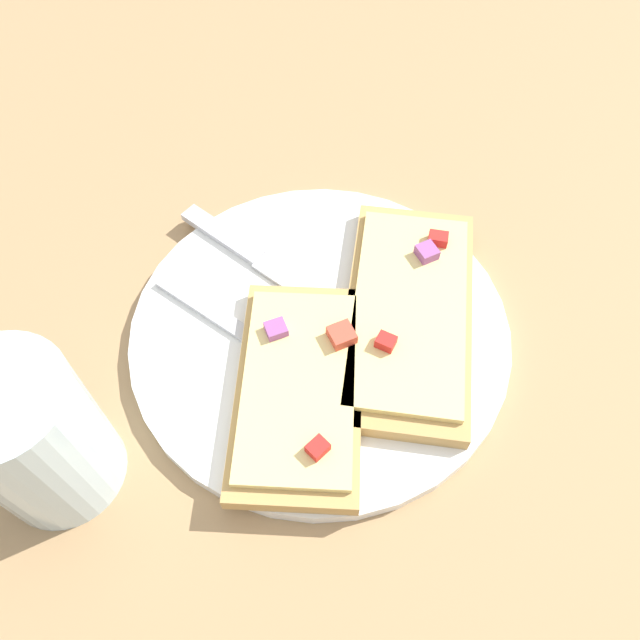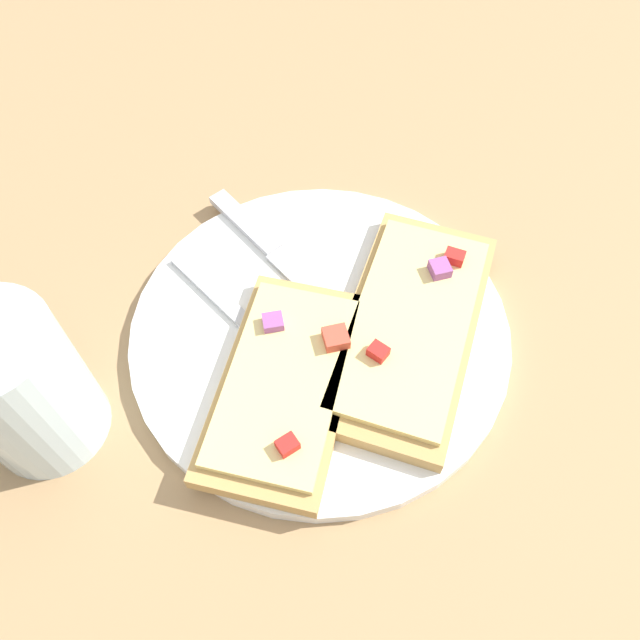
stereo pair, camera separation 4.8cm
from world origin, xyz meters
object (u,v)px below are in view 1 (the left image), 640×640
at_px(plate, 320,331).
at_px(drinking_glass, 35,438).
at_px(pizza_slice_main, 409,312).
at_px(knife, 267,265).
at_px(pizza_slice_corner, 299,387).
at_px(fork, 274,353).

relative_size(plate, drinking_glass, 2.47).
xyz_separation_m(plate, pizza_slice_main, (0.06, 0.04, 0.02)).
bearing_deg(knife, plate, -14.90).
distance_m(pizza_slice_main, pizza_slice_corner, 0.11).
bearing_deg(pizza_slice_corner, drinking_glass, 111.34).
xyz_separation_m(plate, drinking_glass, (-0.12, -0.18, 0.05)).
distance_m(fork, knife, 0.09).
height_order(plate, pizza_slice_corner, pizza_slice_corner).
distance_m(pizza_slice_corner, drinking_glass, 0.18).
bearing_deg(pizza_slice_corner, plate, -11.66).
height_order(plate, fork, fork).
distance_m(plate, drinking_glass, 0.22).
relative_size(fork, drinking_glass, 1.75).
bearing_deg(plate, knife, 150.50).
distance_m(knife, pizza_slice_main, 0.13).
xyz_separation_m(plate, knife, (-0.06, 0.04, 0.01)).
distance_m(plate, fork, 0.04).
bearing_deg(drinking_glass, pizza_slice_corner, 42.75).
relative_size(plate, pizza_slice_main, 1.32).
relative_size(pizza_slice_main, drinking_glass, 1.87).
bearing_deg(knife, drinking_glass, -89.01).
distance_m(plate, pizza_slice_main, 0.07).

